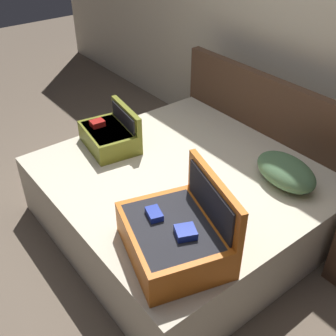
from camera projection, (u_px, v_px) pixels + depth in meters
name	position (u px, v px, depth m)	size (l,w,h in m)	color
ground_plane	(139.00, 247.00, 2.99)	(12.00, 12.00, 0.00)	#6B5B4C
back_wall	(313.00, 25.00, 3.07)	(8.00, 0.10, 2.60)	beige
bed	(182.00, 199.00, 3.05)	(1.84, 1.74, 0.48)	beige
headboard	(268.00, 134.00, 3.37)	(1.87, 0.08, 0.96)	#4C3323
hard_case_large	(176.00, 235.00, 2.22)	(0.71, 0.64, 0.45)	#D16619
hard_case_medium	(110.00, 135.00, 3.15)	(0.51, 0.41, 0.30)	olive
pillow_near_headboard	(286.00, 171.00, 2.78)	(0.48, 0.30, 0.17)	#4C724C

